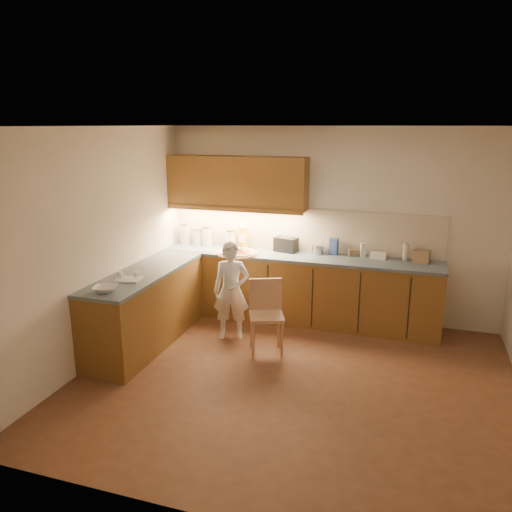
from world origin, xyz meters
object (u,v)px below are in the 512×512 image
object	(u,v)px
pizza_on_board	(237,253)
child	(231,291)
toaster	(286,245)
wooden_chair	(266,310)
oil_jug	(243,237)

from	to	relation	value
pizza_on_board	child	size ratio (longest dim) A/B	0.44
pizza_on_board	toaster	world-z (taller)	pizza_on_board
pizza_on_board	wooden_chair	xyz separation A→B (m)	(0.65, -0.83, -0.45)
child	oil_jug	xyz separation A→B (m)	(-0.18, 0.98, 0.47)
pizza_on_board	toaster	bearing A→B (deg)	31.27
pizza_on_board	wooden_chair	bearing A→B (deg)	-51.98
pizza_on_board	oil_jug	xyz separation A→B (m)	(-0.04, 0.37, 0.14)
child	wooden_chair	size ratio (longest dim) A/B	1.44
wooden_chair	toaster	size ratio (longest dim) A/B	2.51
wooden_chair	oil_jug	size ratio (longest dim) A/B	2.40
pizza_on_board	toaster	xyz separation A→B (m)	(0.58, 0.35, 0.08)
pizza_on_board	toaster	size ratio (longest dim) A/B	1.61
oil_jug	toaster	world-z (taller)	oil_jug
child	toaster	distance (m)	1.14
toaster	oil_jug	bearing A→B (deg)	-167.15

